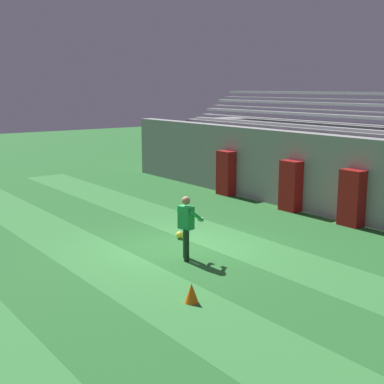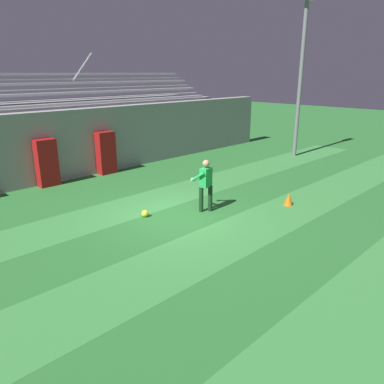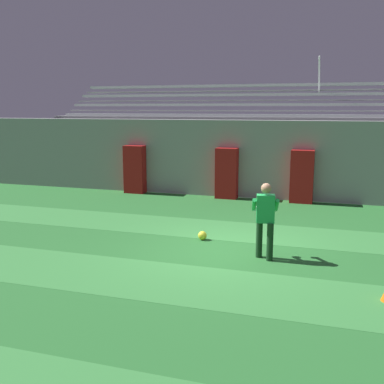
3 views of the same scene
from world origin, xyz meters
name	(u,v)px [view 1 (image 1 of 3)]	position (x,y,z in m)	size (l,w,h in m)	color
ground_plane	(175,248)	(0.00, 0.00, 0.00)	(80.00, 80.00, 0.00)	#286B2D
turf_stripe_mid	(105,263)	(0.00, -2.15, 0.00)	(28.00, 1.92, 0.01)	#38843D
turf_stripe_far	(222,238)	(0.00, 1.70, 0.00)	(28.00, 1.92, 0.01)	#38843D
back_wall	(331,176)	(0.00, 6.50, 1.40)	(24.00, 0.60, 2.80)	gray
padding_pillar_gate_left	(291,186)	(-1.32, 5.95, 0.91)	(0.78, 0.44, 1.82)	maroon
padding_pillar_gate_right	(352,198)	(1.32, 5.95, 0.91)	(0.78, 0.44, 1.82)	maroon
padding_pillar_far_left	(226,173)	(-4.92, 5.95, 0.91)	(0.78, 0.44, 1.82)	maroon
bleacher_stand	(367,168)	(0.00, 8.49, 1.50)	(18.00, 3.35, 5.03)	gray
goalkeeper	(186,224)	(0.95, -0.29, 0.95)	(0.65, 0.60, 1.67)	#143319
soccer_ball	(180,235)	(-0.73, 0.67, 0.11)	(0.22, 0.22, 0.22)	yellow
traffic_cone	(192,293)	(3.31, -1.87, 0.21)	(0.30, 0.30, 0.42)	orange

